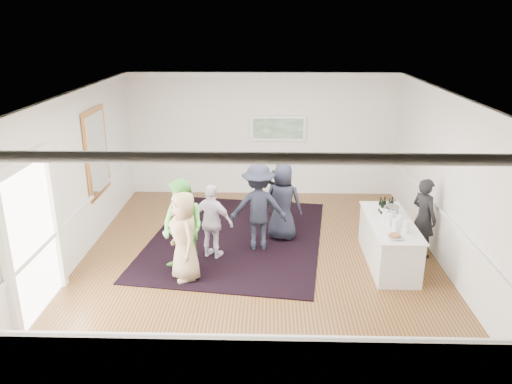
{
  "coord_description": "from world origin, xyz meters",
  "views": [
    {
      "loc": [
        0.18,
        -8.79,
        4.45
      ],
      "look_at": [
        -0.07,
        0.2,
        1.33
      ],
      "focal_mm": 35.0,
      "sensor_mm": 36.0,
      "label": 1
    }
  ],
  "objects_px": {
    "bartender": "(424,218)",
    "nut_bowl": "(395,236)",
    "guest_dark_b": "(280,191)",
    "ice_bucket": "(392,212)",
    "serving_table": "(389,242)",
    "guest_lilac": "(212,222)",
    "guest_green": "(183,228)",
    "guest_dark_a": "(258,207)",
    "guest_navy": "(283,202)",
    "guest_tan": "(184,236)"
  },
  "relations": [
    {
      "from": "bartender",
      "to": "nut_bowl",
      "type": "xyz_separation_m",
      "value": [
        -0.84,
        -1.16,
        0.11
      ]
    },
    {
      "from": "serving_table",
      "to": "guest_navy",
      "type": "bearing_deg",
      "value": 151.45
    },
    {
      "from": "guest_dark_a",
      "to": "nut_bowl",
      "type": "relative_size",
      "value": 6.56
    },
    {
      "from": "guest_green",
      "to": "guest_dark_a",
      "type": "relative_size",
      "value": 1.0
    },
    {
      "from": "guest_dark_b",
      "to": "nut_bowl",
      "type": "bearing_deg",
      "value": 115.44
    },
    {
      "from": "serving_table",
      "to": "nut_bowl",
      "type": "height_order",
      "value": "nut_bowl"
    },
    {
      "from": "guest_dark_b",
      "to": "ice_bucket",
      "type": "xyz_separation_m",
      "value": [
        2.09,
        -1.56,
        0.13
      ]
    },
    {
      "from": "guest_tan",
      "to": "guest_green",
      "type": "bearing_deg",
      "value": 167.21
    },
    {
      "from": "guest_dark_a",
      "to": "guest_navy",
      "type": "xyz_separation_m",
      "value": [
        0.5,
        0.51,
        -0.07
      ]
    },
    {
      "from": "serving_table",
      "to": "guest_lilac",
      "type": "relative_size",
      "value": 1.43
    },
    {
      "from": "guest_lilac",
      "to": "ice_bucket",
      "type": "relative_size",
      "value": 5.75
    },
    {
      "from": "nut_bowl",
      "to": "guest_navy",
      "type": "bearing_deg",
      "value": 135.09
    },
    {
      "from": "guest_green",
      "to": "nut_bowl",
      "type": "bearing_deg",
      "value": 33.66
    },
    {
      "from": "guest_green",
      "to": "guest_dark_b",
      "type": "height_order",
      "value": "guest_green"
    },
    {
      "from": "guest_dark_a",
      "to": "guest_navy",
      "type": "height_order",
      "value": "guest_dark_a"
    },
    {
      "from": "serving_table",
      "to": "guest_lilac",
      "type": "bearing_deg",
      "value": 177.5
    },
    {
      "from": "guest_tan",
      "to": "guest_dark_b",
      "type": "distance_m",
      "value": 2.97
    },
    {
      "from": "ice_bucket",
      "to": "bartender",
      "type": "bearing_deg",
      "value": 17.25
    },
    {
      "from": "guest_dark_a",
      "to": "nut_bowl",
      "type": "bearing_deg",
      "value": 146.85
    },
    {
      "from": "ice_bucket",
      "to": "guest_lilac",
      "type": "bearing_deg",
      "value": -179.94
    },
    {
      "from": "bartender",
      "to": "nut_bowl",
      "type": "height_order",
      "value": "bartender"
    },
    {
      "from": "guest_tan",
      "to": "guest_navy",
      "type": "relative_size",
      "value": 1.0
    },
    {
      "from": "nut_bowl",
      "to": "bartender",
      "type": "bearing_deg",
      "value": 54.13
    },
    {
      "from": "guest_dark_b",
      "to": "guest_green",
      "type": "bearing_deg",
      "value": 38.71
    },
    {
      "from": "serving_table",
      "to": "guest_navy",
      "type": "distance_m",
      "value": 2.31
    },
    {
      "from": "guest_green",
      "to": "ice_bucket",
      "type": "relative_size",
      "value": 6.9
    },
    {
      "from": "guest_green",
      "to": "guest_dark_a",
      "type": "height_order",
      "value": "guest_green"
    },
    {
      "from": "guest_green",
      "to": "guest_navy",
      "type": "bearing_deg",
      "value": 79.03
    },
    {
      "from": "guest_green",
      "to": "bartender",
      "type": "bearing_deg",
      "value": 48.89
    },
    {
      "from": "bartender",
      "to": "nut_bowl",
      "type": "bearing_deg",
      "value": 114.37
    },
    {
      "from": "guest_green",
      "to": "nut_bowl",
      "type": "height_order",
      "value": "guest_green"
    },
    {
      "from": "guest_navy",
      "to": "bartender",
      "type": "bearing_deg",
      "value": 178.39
    },
    {
      "from": "guest_green",
      "to": "ice_bucket",
      "type": "bearing_deg",
      "value": 47.71
    },
    {
      "from": "serving_table",
      "to": "guest_dark_b",
      "type": "xyz_separation_m",
      "value": [
        -2.05,
        1.71,
        0.41
      ]
    },
    {
      "from": "serving_table",
      "to": "guest_navy",
      "type": "height_order",
      "value": "guest_navy"
    },
    {
      "from": "guest_green",
      "to": "nut_bowl",
      "type": "relative_size",
      "value": 6.59
    },
    {
      "from": "serving_table",
      "to": "guest_dark_a",
      "type": "bearing_deg",
      "value": 166.98
    },
    {
      "from": "guest_tan",
      "to": "guest_dark_b",
      "type": "relative_size",
      "value": 0.98
    },
    {
      "from": "guest_dark_a",
      "to": "guest_dark_b",
      "type": "xyz_separation_m",
      "value": [
        0.45,
        1.13,
        -0.05
      ]
    },
    {
      "from": "guest_dark_a",
      "to": "nut_bowl",
      "type": "xyz_separation_m",
      "value": [
        2.39,
        -1.37,
        0.01
      ]
    },
    {
      "from": "bartender",
      "to": "guest_navy",
      "type": "distance_m",
      "value": 2.82
    },
    {
      "from": "guest_lilac",
      "to": "guest_tan",
      "type": "bearing_deg",
      "value": 87.65
    },
    {
      "from": "bartender",
      "to": "guest_tan",
      "type": "height_order",
      "value": "guest_tan"
    },
    {
      "from": "serving_table",
      "to": "guest_lilac",
      "type": "height_order",
      "value": "guest_lilac"
    },
    {
      "from": "guest_navy",
      "to": "ice_bucket",
      "type": "height_order",
      "value": "guest_navy"
    },
    {
      "from": "guest_lilac",
      "to": "nut_bowl",
      "type": "bearing_deg",
      "value": -173.22
    },
    {
      "from": "guest_dark_b",
      "to": "ice_bucket",
      "type": "distance_m",
      "value": 2.61
    },
    {
      "from": "guest_green",
      "to": "guest_navy",
      "type": "relative_size",
      "value": 1.09
    },
    {
      "from": "bartender",
      "to": "guest_green",
      "type": "height_order",
      "value": "guest_green"
    },
    {
      "from": "guest_tan",
      "to": "nut_bowl",
      "type": "relative_size",
      "value": 6.07
    }
  ]
}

